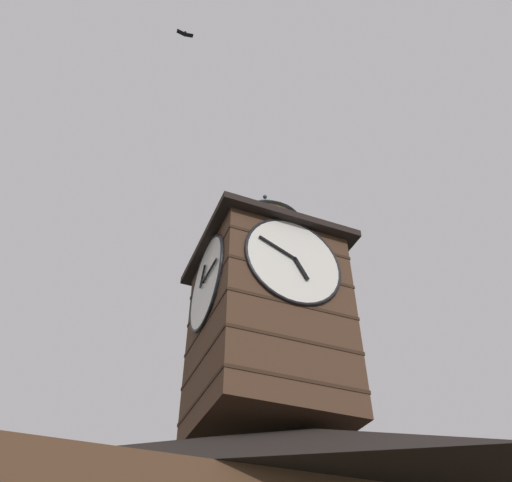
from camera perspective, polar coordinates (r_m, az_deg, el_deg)
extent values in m
pyramid|color=black|center=(14.06, 5.51, -24.70)|extent=(16.26, 9.79, 2.67)
cube|color=#4C3323|center=(16.27, 1.23, -10.50)|extent=(4.04, 4.04, 6.02)
cube|color=#352318|center=(15.24, 1.35, -17.94)|extent=(4.08, 4.08, 0.10)
cube|color=#352318|center=(15.71, 1.29, -14.15)|extent=(4.08, 4.08, 0.10)
cube|color=#352318|center=(16.25, 1.23, -10.60)|extent=(4.08, 4.08, 0.10)
cube|color=#352318|center=(16.85, 1.17, -7.28)|extent=(4.08, 4.08, 0.10)
cube|color=#352318|center=(17.50, 1.12, -4.20)|extent=(4.08, 4.08, 0.10)
cylinder|color=white|center=(15.59, 4.12, -2.14)|extent=(3.06, 0.10, 3.06)
torus|color=black|center=(15.58, 4.16, -2.09)|extent=(3.16, 0.10, 3.16)
cube|color=black|center=(15.39, 4.97, -3.06)|extent=(0.48, 0.04, 0.73)
cube|color=black|center=(15.49, 2.32, -0.70)|extent=(1.18, 0.04, 0.58)
sphere|color=black|center=(15.52, 4.29, -1.90)|extent=(0.10, 0.10, 0.10)
cylinder|color=white|center=(16.52, -5.43, -4.57)|extent=(0.10, 3.06, 3.06)
torus|color=black|center=(16.51, -5.51, -4.55)|extent=(0.10, 3.16, 3.16)
cube|color=black|center=(16.83, -5.86, -3.88)|extent=(0.04, 0.45, 0.74)
cube|color=black|center=(16.02, -5.07, -3.22)|extent=(0.04, 1.26, 0.11)
sphere|color=black|center=(16.49, -5.79, -4.48)|extent=(0.10, 0.10, 0.10)
cube|color=black|center=(18.05, 1.09, -1.90)|extent=(4.74, 4.74, 0.25)
cylinder|color=tan|center=(18.58, 1.06, 0.06)|extent=(2.38, 2.38, 1.38)
cylinder|color=#2D2319|center=(18.28, 1.07, -1.03)|extent=(2.44, 2.44, 0.10)
cylinder|color=#2D2319|center=(18.58, 1.06, 0.06)|extent=(2.44, 2.44, 0.10)
cylinder|color=#2D2319|center=(18.88, 1.04, 1.12)|extent=(2.44, 2.44, 0.10)
cone|color=#424C5B|center=(19.53, 1.01, 3.17)|extent=(2.68, 2.68, 1.42)
sphere|color=#2D3847|center=(20.10, 0.98, 4.84)|extent=(0.16, 0.16, 0.16)
cone|color=black|center=(19.65, -3.52, -20.02)|extent=(3.76, 3.76, 3.90)
cone|color=black|center=(20.67, -3.23, -13.53)|extent=(3.06, 3.06, 3.62)
cone|color=black|center=(22.25, -2.93, -6.48)|extent=(2.36, 2.36, 4.48)
cone|color=black|center=(23.67, -2.74, -1.74)|extent=(1.66, 1.66, 3.92)
ellipsoid|color=black|center=(22.89, -7.76, 21.48)|extent=(0.14, 0.24, 0.13)
cube|color=black|center=(22.90, -7.32, 21.37)|extent=(0.34, 0.18, 0.12)
cube|color=black|center=(22.89, -8.20, 21.58)|extent=(0.34, 0.18, 0.12)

